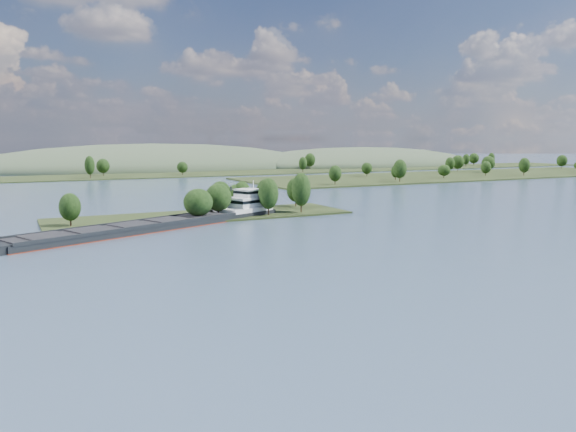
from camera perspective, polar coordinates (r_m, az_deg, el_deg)
ground at (r=135.00m, az=-0.73°, el=-3.22°), size 1800.00×1800.00×0.00m
tree_island at (r=190.75m, az=-6.59°, el=1.21°), size 100.00×32.73×14.97m
right_bank at (r=417.20m, az=17.40°, el=4.06°), size 320.00×90.00×14.94m
back_shoreline at (r=405.31m, az=-17.23°, el=3.92°), size 900.00×60.00×15.78m
hill_east at (r=567.35m, az=7.42°, el=5.15°), size 260.00×140.00×36.00m
hill_west at (r=513.51m, az=-13.46°, el=4.73°), size 320.00×160.00×44.00m
cargo_barge at (r=170.71m, az=-11.54°, el=-0.51°), size 89.38×45.71×12.49m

